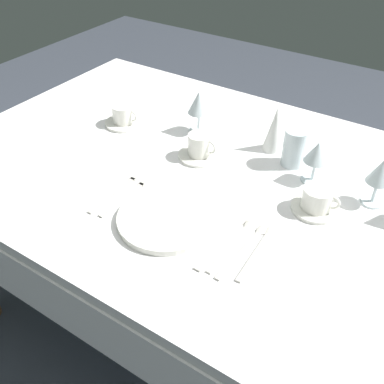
{
  "coord_description": "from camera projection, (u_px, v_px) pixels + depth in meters",
  "views": [
    {
      "loc": [
        0.53,
        -0.97,
        1.53
      ],
      "look_at": [
        -0.02,
        -0.13,
        0.76
      ],
      "focal_mm": 42.1,
      "sensor_mm": 36.0,
      "label": 1
    }
  ],
  "objects": [
    {
      "name": "ground_plane",
      "position": [
        215.0,
        326.0,
        1.81
      ],
      "size": [
        6.0,
        6.0,
        0.0
      ],
      "primitive_type": "plane",
      "color": "#383D47"
    },
    {
      "name": "dining_table",
      "position": [
        222.0,
        198.0,
        1.41
      ],
      "size": [
        1.8,
        1.11,
        0.74
      ],
      "color": "white",
      "rests_on": "ground"
    },
    {
      "name": "dinner_plate",
      "position": [
        167.0,
        218.0,
        1.19
      ],
      "size": [
        0.27,
        0.27,
        0.02
      ],
      "primitive_type": "cylinder",
      "color": "white",
      "rests_on": "dining_table"
    },
    {
      "name": "fork_outer",
      "position": [
        128.0,
        195.0,
        1.28
      ],
      "size": [
        0.02,
        0.21,
        0.0
      ],
      "color": "beige",
      "rests_on": "dining_table"
    },
    {
      "name": "fork_inner",
      "position": [
        119.0,
        190.0,
        1.3
      ],
      "size": [
        0.02,
        0.22,
        0.0
      ],
      "color": "beige",
      "rests_on": "dining_table"
    },
    {
      "name": "dinner_knife",
      "position": [
        222.0,
        243.0,
        1.13
      ],
      "size": [
        0.03,
        0.24,
        0.0
      ],
      "color": "beige",
      "rests_on": "dining_table"
    },
    {
      "name": "spoon_soup",
      "position": [
        238.0,
        239.0,
        1.14
      ],
      "size": [
        0.03,
        0.22,
        0.01
      ],
      "color": "beige",
      "rests_on": "dining_table"
    },
    {
      "name": "spoon_dessert",
      "position": [
        248.0,
        245.0,
        1.12
      ],
      "size": [
        0.03,
        0.23,
        0.01
      ],
      "color": "beige",
      "rests_on": "dining_table"
    },
    {
      "name": "spoon_tea",
      "position": [
        261.0,
        246.0,
        1.12
      ],
      "size": [
        0.03,
        0.22,
        0.01
      ],
      "color": "beige",
      "rests_on": "dining_table"
    },
    {
      "name": "saucer_left",
      "position": [
        199.0,
        155.0,
        1.44
      ],
      "size": [
        0.14,
        0.14,
        0.01
      ],
      "primitive_type": "cylinder",
      "color": "white",
      "rests_on": "dining_table"
    },
    {
      "name": "coffee_cup_left",
      "position": [
        200.0,
        145.0,
        1.42
      ],
      "size": [
        0.1,
        0.07,
        0.07
      ],
      "color": "white",
      "rests_on": "saucer_left"
    },
    {
      "name": "saucer_right",
      "position": [
        315.0,
        208.0,
        1.23
      ],
      "size": [
        0.13,
        0.13,
        0.01
      ],
      "primitive_type": "cylinder",
      "color": "white",
      "rests_on": "dining_table"
    },
    {
      "name": "coffee_cup_right",
      "position": [
        318.0,
        198.0,
        1.21
      ],
      "size": [
        0.1,
        0.08,
        0.06
      ],
      "color": "white",
      "rests_on": "saucer_right"
    },
    {
      "name": "saucer_far",
      "position": [
        125.0,
        123.0,
        1.61
      ],
      "size": [
        0.14,
        0.14,
        0.01
      ],
      "primitive_type": "cylinder",
      "color": "white",
      "rests_on": "dining_table"
    },
    {
      "name": "coffee_cup_far",
      "position": [
        124.0,
        114.0,
        1.59
      ],
      "size": [
        0.1,
        0.08,
        0.06
      ],
      "color": "white",
      "rests_on": "saucer_far"
    },
    {
      "name": "wine_glass_left",
      "position": [
        380.0,
        173.0,
        1.2
      ],
      "size": [
        0.07,
        0.07,
        0.14
      ],
      "color": "silver",
      "rests_on": "dining_table"
    },
    {
      "name": "wine_glass_right",
      "position": [
        199.0,
        104.0,
        1.51
      ],
      "size": [
        0.08,
        0.08,
        0.15
      ],
      "color": "silver",
      "rests_on": "dining_table"
    },
    {
      "name": "wine_glass_far",
      "position": [
        317.0,
        154.0,
        1.29
      ],
      "size": [
        0.07,
        0.07,
        0.13
      ],
      "color": "silver",
      "rests_on": "dining_table"
    },
    {
      "name": "drink_tumbler",
      "position": [
        294.0,
        150.0,
        1.38
      ],
      "size": [
        0.07,
        0.07,
        0.12
      ],
      "color": "silver",
      "rests_on": "dining_table"
    },
    {
      "name": "napkin_folded",
      "position": [
        275.0,
        129.0,
        1.43
      ],
      "size": [
        0.07,
        0.07,
        0.15
      ],
      "primitive_type": "cone",
      "color": "white",
      "rests_on": "dining_table"
    }
  ]
}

